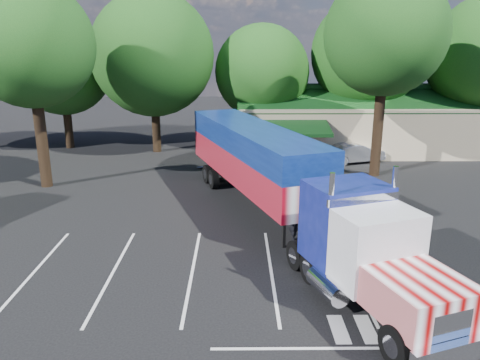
{
  "coord_description": "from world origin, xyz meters",
  "views": [
    {
      "loc": [
        1.8,
        -23.13,
        8.86
      ],
      "look_at": [
        1.99,
        0.43,
        2.0
      ],
      "focal_mm": 35.0,
      "sensor_mm": 36.0,
      "label": 1
    }
  ],
  "objects_px": {
    "woman": "(295,222)",
    "bicycle": "(236,171)",
    "semi_truck": "(274,172)",
    "silver_sedan": "(355,153)"
  },
  "relations": [
    {
      "from": "woman",
      "to": "bicycle",
      "type": "distance_m",
      "value": 11.1
    },
    {
      "from": "semi_truck",
      "to": "silver_sedan",
      "type": "bearing_deg",
      "value": 40.76
    },
    {
      "from": "bicycle",
      "to": "silver_sedan",
      "type": "relative_size",
      "value": 0.39
    },
    {
      "from": "semi_truck",
      "to": "silver_sedan",
      "type": "height_order",
      "value": "semi_truck"
    },
    {
      "from": "silver_sedan",
      "to": "woman",
      "type": "bearing_deg",
      "value": 137.95
    },
    {
      "from": "semi_truck",
      "to": "bicycle",
      "type": "height_order",
      "value": "semi_truck"
    },
    {
      "from": "bicycle",
      "to": "silver_sedan",
      "type": "bearing_deg",
      "value": 16.12
    },
    {
      "from": "semi_truck",
      "to": "bicycle",
      "type": "xyz_separation_m",
      "value": [
        -1.87,
        8.38,
        -2.21
      ]
    },
    {
      "from": "bicycle",
      "to": "silver_sedan",
      "type": "xyz_separation_m",
      "value": [
        9.19,
        4.34,
        0.29
      ]
    },
    {
      "from": "woman",
      "to": "bicycle",
      "type": "xyz_separation_m",
      "value": [
        -2.7,
        10.75,
        -0.49
      ]
    }
  ]
}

